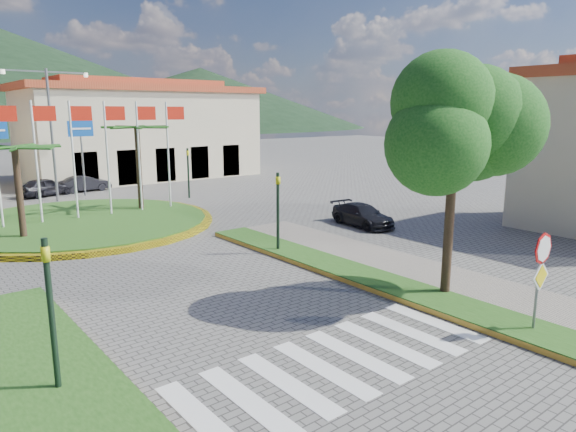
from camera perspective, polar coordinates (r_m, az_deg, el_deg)
sidewalk_right at (r=15.52m, az=27.36°, el=-10.30°), size 4.00×28.00×0.15m
verge_right at (r=14.49m, az=25.36°, el=-11.59°), size 1.60×28.00×0.18m
crosswalk at (r=11.95m, az=5.39°, el=-15.94°), size 8.00×3.00×0.01m
roundabout_island at (r=27.16m, az=-21.94°, el=-0.60°), size 12.70×12.70×6.00m
stop_sign at (r=14.01m, az=26.28°, el=-5.07°), size 0.80×0.11×2.65m
deciduous_tree at (r=15.51m, az=18.12°, el=9.77°), size 3.60×3.60×6.80m
traffic_light_left at (r=10.91m, az=-24.91°, el=-8.66°), size 0.15×0.18×3.20m
traffic_light_right at (r=19.93m, az=-1.13°, el=1.26°), size 0.15×0.18×3.20m
traffic_light_far at (r=33.54m, az=-11.04°, el=5.26°), size 0.18×0.15×3.20m
direction_sign_east at (r=36.13m, az=-21.97°, el=7.61°), size 1.60×0.14×5.20m
street_lamp_centre at (r=34.62m, az=-24.82°, el=8.85°), size 4.80×0.16×8.00m
building_right at (r=45.10m, az=-16.06°, el=9.11°), size 19.08×9.54×8.05m
hill_far_east at (r=158.77m, az=-9.64°, el=12.70°), size 120.00×120.00×18.00m
car_dark_a at (r=37.42m, az=-25.33°, el=2.94°), size 3.84×2.56×1.21m
car_dark_b at (r=38.53m, az=-21.61°, el=3.38°), size 3.41×1.36×1.10m
car_side_right at (r=25.29m, az=8.28°, el=0.10°), size 1.90×3.81×1.06m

